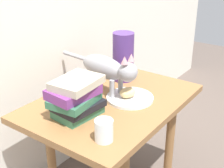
% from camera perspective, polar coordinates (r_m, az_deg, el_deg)
% --- Properties ---
extents(side_table, '(0.82, 0.57, 0.56)m').
position_cam_1_polar(side_table, '(1.51, -0.00, -5.45)').
color(side_table, olive).
rests_on(side_table, ground).
extents(plate, '(0.22, 0.22, 0.01)m').
position_cam_1_polar(plate, '(1.48, 3.26, -2.54)').
color(plate, white).
rests_on(plate, side_table).
extents(bread_roll, '(0.10, 0.09, 0.05)m').
position_cam_1_polar(bread_roll, '(1.46, 2.87, -1.55)').
color(bread_roll, '#E0BC7A').
rests_on(bread_roll, plate).
extents(cat, '(0.12, 0.48, 0.23)m').
position_cam_1_polar(cat, '(1.48, -0.79, 2.81)').
color(cat, '#99999E').
rests_on(cat, side_table).
extents(book_stack, '(0.23, 0.17, 0.17)m').
position_cam_1_polar(book_stack, '(1.31, -6.54, -2.45)').
color(book_stack, '#336B4C').
rests_on(book_stack, side_table).
extents(green_vase, '(0.11, 0.11, 0.26)m').
position_cam_1_polar(green_vase, '(1.65, 2.03, 4.98)').
color(green_vase, '#4C2D72').
rests_on(green_vase, side_table).
extents(candle_jar, '(0.07, 0.07, 0.08)m').
position_cam_1_polar(candle_jar, '(1.17, -1.47, -8.61)').
color(candle_jar, silver).
rests_on(candle_jar, side_table).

